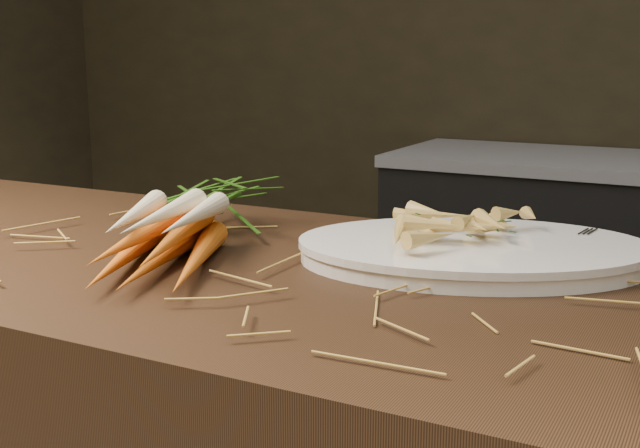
# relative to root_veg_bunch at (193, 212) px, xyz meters

# --- Properties ---
(straw_bedding) EXTENTS (1.40, 0.60, 0.02)m
(straw_bedding) POSITION_rel_root_veg_bunch_xyz_m (0.23, -0.05, -0.04)
(straw_bedding) COLOR #AA7E2E
(straw_bedding) RESTS_ON main_counter
(root_veg_bunch) EXTENTS (0.35, 0.57, 0.10)m
(root_veg_bunch) POSITION_rel_root_veg_bunch_xyz_m (0.00, 0.00, 0.00)
(root_veg_bunch) COLOR #D35E0C
(root_veg_bunch) RESTS_ON main_counter
(serving_platter) EXTENTS (0.56, 0.48, 0.03)m
(serving_platter) POSITION_rel_root_veg_bunch_xyz_m (0.40, 0.09, -0.04)
(serving_platter) COLOR white
(serving_platter) RESTS_ON main_counter
(roasted_veg_heap) EXTENTS (0.28, 0.25, 0.05)m
(roasted_veg_heap) POSITION_rel_root_veg_bunch_xyz_m (0.40, 0.09, 0.00)
(roasted_veg_heap) COLOR tan
(roasted_veg_heap) RESTS_ON serving_platter
(serving_fork) EXTENTS (0.04, 0.18, 0.00)m
(serving_fork) POSITION_rel_root_veg_bunch_xyz_m (0.57, 0.14, -0.02)
(serving_fork) COLOR silver
(serving_fork) RESTS_ON serving_platter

